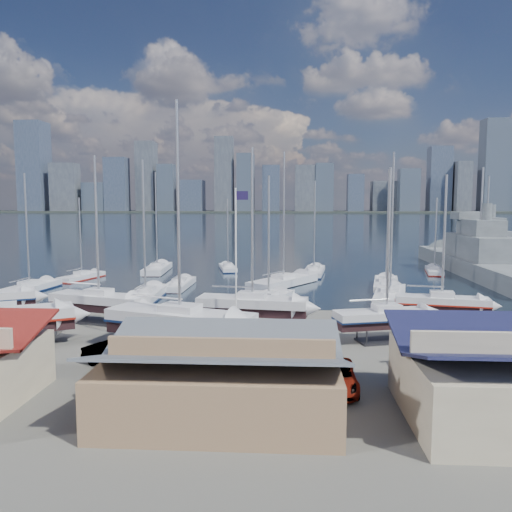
# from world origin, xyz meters

# --- Properties ---
(ground) EXTENTS (1400.00, 1400.00, 0.00)m
(ground) POSITION_xyz_m (0.00, -10.00, 0.00)
(ground) COLOR #605E59
(ground) RESTS_ON ground
(water) EXTENTS (1400.00, 600.00, 0.40)m
(water) POSITION_xyz_m (0.00, 300.00, -0.15)
(water) COLOR #182939
(water) RESTS_ON ground
(far_shore) EXTENTS (1400.00, 80.00, 2.20)m
(far_shore) POSITION_xyz_m (0.00, 560.00, 1.10)
(far_shore) COLOR #2D332D
(far_shore) RESTS_ON ground
(skyline) EXTENTS (639.14, 43.80, 107.69)m
(skyline) POSITION_xyz_m (-7.83, 553.76, 39.09)
(skyline) COLOR #475166
(skyline) RESTS_ON far_shore
(shed_grey) EXTENTS (12.60, 8.40, 4.17)m
(shed_grey) POSITION_xyz_m (0.00, -26.00, 2.15)
(shed_grey) COLOR #8C6B4C
(shed_grey) RESTS_ON ground
(sailboat_cradle_2) EXTENTS (9.67, 5.15, 15.26)m
(sailboat_cradle_2) POSITION_xyz_m (-13.82, -6.71, 2.04)
(sailboat_cradle_2) COLOR #2D2D33
(sailboat_cradle_2) RESTS_ON ground
(sailboat_cradle_3) EXTENTS (11.89, 6.69, 18.34)m
(sailboat_cradle_3) POSITION_xyz_m (-4.53, -14.89, 2.19)
(sailboat_cradle_3) COLOR #2D2D33
(sailboat_cradle_3) RESTS_ON ground
(sailboat_cradle_4) EXTENTS (9.93, 3.98, 15.78)m
(sailboat_cradle_4) POSITION_xyz_m (0.39, -7.76, 2.06)
(sailboat_cradle_4) COLOR #2D2D33
(sailboat_cradle_4) RESTS_ON ground
(sailboat_cradle_5) EXTENTS (8.70, 4.47, 13.73)m
(sailboat_cradle_5) POSITION_xyz_m (11.34, -11.50, 1.95)
(sailboat_cradle_5) COLOR #2D2D33
(sailboat_cradle_5) RESTS_ON ground
(sailboat_cradle_6) EXTENTS (8.54, 3.81, 13.55)m
(sailboat_cradle_6) POSITION_xyz_m (17.59, -5.08, 1.95)
(sailboat_cradle_6) COLOR #2D2D33
(sailboat_cradle_6) RESTS_ON ground
(sailboat_moored_0) EXTENTS (3.80, 10.49, 15.35)m
(sailboat_moored_0) POSITION_xyz_m (-28.51, 8.53, 0.31)
(sailboat_moored_0) COLOR black
(sailboat_moored_0) RESTS_ON water
(sailboat_moored_1) EXTENTS (4.42, 8.60, 12.38)m
(sailboat_moored_1) POSITION_xyz_m (-26.23, 18.95, 0.31)
(sailboat_moored_1) COLOR black
(sailboat_moored_1) RESTS_ON water
(sailboat_moored_2) EXTENTS (3.86, 11.22, 16.66)m
(sailboat_moored_2) POSITION_xyz_m (-17.29, 27.25, 0.32)
(sailboat_moored_2) COLOR black
(sailboat_moored_2) RESTS_ON water
(sailboat_moored_3) EXTENTS (3.39, 11.16, 16.57)m
(sailboat_moored_3) POSITION_xyz_m (-12.63, 4.25, 0.31)
(sailboat_moored_3) COLOR black
(sailboat_moored_3) RESTS_ON water
(sailboat_moored_4) EXTENTS (2.71, 9.23, 13.87)m
(sailboat_moored_4) POSITION_xyz_m (-10.54, 12.71, 0.32)
(sailboat_moored_4) COLOR black
(sailboat_moored_4) RESTS_ON water
(sailboat_moored_5) EXTENTS (4.05, 8.53, 12.30)m
(sailboat_moored_5) POSITION_xyz_m (-6.24, 30.14, 0.31)
(sailboat_moored_5) COLOR black
(sailboat_moored_5) RESTS_ON water
(sailboat_moored_6) EXTENTS (5.93, 10.11, 14.61)m
(sailboat_moored_6) POSITION_xyz_m (1.45, 2.94, 0.31)
(sailboat_moored_6) COLOR black
(sailboat_moored_6) RESTS_ON water
(sailboat_moored_7) EXTENTS (9.61, 12.15, 18.54)m
(sailboat_moored_7) POSITION_xyz_m (3.01, 14.92, 0.33)
(sailboat_moored_7) COLOR black
(sailboat_moored_7) RESTS_ON water
(sailboat_moored_8) EXTENTS (4.16, 10.39, 15.11)m
(sailboat_moored_8) POSITION_xyz_m (7.66, 25.82, 0.31)
(sailboat_moored_8) COLOR black
(sailboat_moored_8) RESTS_ON water
(sailboat_moored_9) EXTENTS (5.88, 11.97, 17.41)m
(sailboat_moored_9) POSITION_xyz_m (15.19, 5.87, 0.32)
(sailboat_moored_9) COLOR black
(sailboat_moored_9) RESTS_ON water
(sailboat_moored_10) EXTENTS (5.02, 11.12, 16.06)m
(sailboat_moored_10) POSITION_xyz_m (16.31, 13.87, 0.31)
(sailboat_moored_10) COLOR black
(sailboat_moored_10) RESTS_ON water
(sailboat_moored_11) EXTENTS (3.94, 8.61, 12.42)m
(sailboat_moored_11) POSITION_xyz_m (26.71, 28.60, 0.31)
(sailboat_moored_11) COLOR black
(sailboat_moored_11) RESTS_ON water
(naval_ship_east) EXTENTS (8.06, 45.77, 18.11)m
(naval_ship_east) POSITION_xyz_m (33.31, 28.15, 1.66)
(naval_ship_east) COLOR slate
(naval_ship_east) RESTS_ON water
(naval_ship_west) EXTENTS (7.38, 41.76, 17.75)m
(naval_ship_west) POSITION_xyz_m (42.38, 48.88, 1.66)
(naval_ship_west) COLOR slate
(naval_ship_west) RESTS_ON water
(car_a) EXTENTS (1.85, 3.93, 1.30)m
(car_a) POSITION_xyz_m (-13.63, -21.41, 0.65)
(car_a) COLOR gray
(car_a) RESTS_ON ground
(car_b) EXTENTS (5.21, 3.59, 1.63)m
(car_b) POSITION_xyz_m (-8.08, -18.74, 0.81)
(car_b) COLOR gray
(car_b) RESTS_ON ground
(car_c) EXTENTS (2.80, 5.83, 1.60)m
(car_c) POSITION_xyz_m (6.19, -22.06, 0.80)
(car_c) COLOR gray
(car_c) RESTS_ON ground
(car_d) EXTENTS (2.64, 4.93, 1.36)m
(car_d) POSITION_xyz_m (11.97, -19.38, 0.68)
(car_d) COLOR gray
(car_d) RESTS_ON ground
(flagpole) EXTENTS (1.08, 0.12, 12.24)m
(flagpole) POSITION_xyz_m (-0.73, -9.97, 7.06)
(flagpole) COLOR white
(flagpole) RESTS_ON ground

